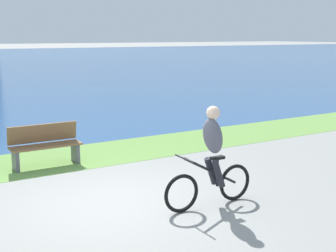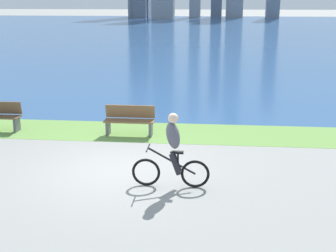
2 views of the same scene
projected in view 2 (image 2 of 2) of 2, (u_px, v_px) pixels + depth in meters
ground_plane at (121, 170)px, 11.00m from camera, size 300.00×300.00×0.00m
grass_strip_bayside at (141, 132)px, 14.09m from camera, size 120.00×2.18×0.01m
bay_water_surface at (196, 30)px, 57.54m from camera, size 300.00×88.58×0.00m
cyclist_lead at (172, 151)px, 9.80m from camera, size 1.71×0.52×1.67m
bench_far_along_path at (130, 120)px, 13.68m from camera, size 1.50×0.47×0.90m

